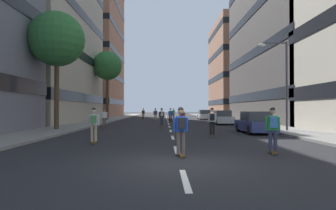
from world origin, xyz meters
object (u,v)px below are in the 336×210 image
at_px(parked_car_mid, 204,115).
at_px(skater_6, 162,116).
at_px(parked_car_near, 255,123).
at_px(skater_8, 182,118).
at_px(skater_3, 104,117).
at_px(skater_1, 181,128).
at_px(skater_4, 174,113).
at_px(street_tree_near, 57,40).
at_px(skater_5, 143,113).
at_px(streetlamp_right, 282,76).
at_px(skater_11, 94,123).
at_px(skater_0, 212,120).
at_px(skater_7, 273,127).
at_px(skater_10, 171,115).
at_px(skater_2, 155,114).
at_px(parked_car_far, 222,118).
at_px(street_tree_mid, 107,66).
at_px(skater_9, 182,115).

bearing_deg(parked_car_mid, skater_6, -110.42).
bearing_deg(parked_car_near, skater_8, 160.37).
bearing_deg(skater_6, parked_car_mid, 69.58).
bearing_deg(skater_6, skater_3, -159.08).
distance_m(skater_1, skater_4, 40.26).
xyz_separation_m(street_tree_near, skater_5, (4.84, 25.42, -6.07)).
distance_m(streetlamp_right, skater_3, 15.06).
bearing_deg(street_tree_near, skater_5, 79.23).
distance_m(street_tree_near, skater_8, 11.46).
bearing_deg(skater_11, skater_3, 99.32).
bearing_deg(skater_0, skater_1, -107.92).
height_order(skater_0, skater_6, same).
bearing_deg(skater_11, skater_7, -23.21).
distance_m(skater_4, skater_5, 5.99).
height_order(skater_3, skater_10, same).
height_order(streetlamp_right, skater_8, streetlamp_right).
bearing_deg(skater_3, street_tree_near, -132.22).
bearing_deg(skater_1, skater_3, 111.46).
relative_size(skater_2, skater_6, 1.00).
bearing_deg(skater_2, skater_5, 105.88).
relative_size(skater_1, skater_8, 1.00).
distance_m(skater_10, skater_11, 21.48).
bearing_deg(skater_10, street_tree_near, -124.80).
bearing_deg(parked_car_near, skater_4, 98.80).
distance_m(parked_car_near, skater_3, 12.94).
distance_m(parked_car_near, skater_2, 20.97).
bearing_deg(parked_car_mid, parked_car_near, -90.00).
bearing_deg(skater_5, skater_1, -83.72).
xyz_separation_m(street_tree_near, skater_6, (8.09, 5.25, -6.07)).
height_order(parked_car_mid, parked_car_far, same).
bearing_deg(streetlamp_right, skater_2, 117.58).
bearing_deg(skater_0, skater_2, 100.87).
xyz_separation_m(street_tree_mid, skater_10, (9.12, -6.40, -7.00)).
distance_m(skater_6, skater_9, 6.44).
xyz_separation_m(streetlamp_right, skater_9, (-6.51, 12.66, -3.12)).
bearing_deg(skater_11, skater_1, -43.40).
relative_size(street_tree_mid, skater_4, 5.63).
xyz_separation_m(skater_4, skater_6, (-1.91, -23.20, 0.03)).
relative_size(street_tree_mid, skater_10, 5.63).
xyz_separation_m(skater_4, skater_11, (-5.17, -36.38, 0.03)).
relative_size(skater_2, skater_5, 1.00).
bearing_deg(skater_2, skater_0, -79.13).
distance_m(street_tree_mid, skater_11, 28.73).
relative_size(parked_car_near, skater_6, 2.47).
relative_size(skater_1, skater_11, 1.00).
bearing_deg(skater_8, streetlamp_right, -8.44).
height_order(parked_car_near, streetlamp_right, streetlamp_right).
bearing_deg(skater_3, parked_car_near, -24.81).
bearing_deg(street_tree_mid, parked_car_near, -55.76).
relative_size(skater_0, skater_10, 1.00).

